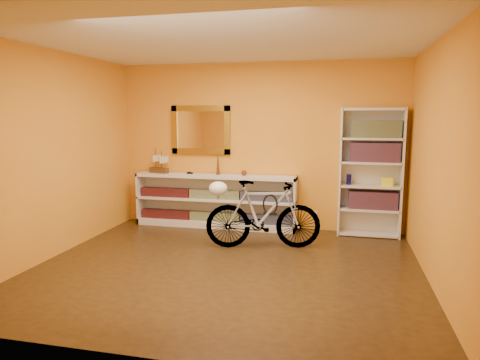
% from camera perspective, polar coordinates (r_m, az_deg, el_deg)
% --- Properties ---
extents(floor, '(4.50, 4.00, 0.01)m').
position_cam_1_polar(floor, '(5.25, -1.78, -11.49)').
color(floor, black).
rests_on(floor, ground).
extents(ceiling, '(4.50, 4.00, 0.01)m').
position_cam_1_polar(ceiling, '(5.00, -1.92, 17.89)').
color(ceiling, silver).
rests_on(ceiling, ground).
extents(back_wall, '(4.50, 0.01, 2.60)m').
position_cam_1_polar(back_wall, '(6.91, 2.47, 4.45)').
color(back_wall, orange).
rests_on(back_wall, ground).
extents(left_wall, '(0.01, 4.00, 2.60)m').
position_cam_1_polar(left_wall, '(5.95, -23.35, 3.09)').
color(left_wall, orange).
rests_on(left_wall, ground).
extents(right_wall, '(0.01, 4.00, 2.60)m').
position_cam_1_polar(right_wall, '(4.89, 24.64, 1.97)').
color(right_wall, orange).
rests_on(right_wall, ground).
extents(gilt_mirror, '(0.98, 0.06, 0.78)m').
position_cam_1_polar(gilt_mirror, '(7.09, -5.19, 6.55)').
color(gilt_mirror, olive).
rests_on(gilt_mirror, back_wall).
extents(wall_socket, '(0.09, 0.02, 0.09)m').
position_cam_1_polar(wall_socket, '(6.93, 9.74, -4.44)').
color(wall_socket, silver).
rests_on(wall_socket, back_wall).
extents(console_unit, '(2.60, 0.35, 0.85)m').
position_cam_1_polar(console_unit, '(7.00, -3.27, -2.74)').
color(console_unit, silver).
rests_on(console_unit, floor).
extents(cd_row_lower, '(2.50, 0.13, 0.14)m').
position_cam_1_polar(cd_row_lower, '(7.03, -3.30, -4.81)').
color(cd_row_lower, black).
rests_on(cd_row_lower, console_unit).
extents(cd_row_upper, '(2.50, 0.13, 0.14)m').
position_cam_1_polar(cd_row_upper, '(6.96, -3.33, -1.88)').
color(cd_row_upper, navy).
rests_on(cd_row_upper, console_unit).
extents(model_ship, '(0.36, 0.22, 0.40)m').
position_cam_1_polar(model_ship, '(7.23, -10.61, 2.50)').
color(model_ship, '#462A13').
rests_on(model_ship, console_unit).
extents(toy_car, '(0.00, 0.00, 0.00)m').
position_cam_1_polar(toy_car, '(7.06, -6.59, 0.82)').
color(toy_car, black).
rests_on(toy_car, console_unit).
extents(bronze_ornament, '(0.06, 0.06, 0.36)m').
position_cam_1_polar(bronze_ornament, '(6.89, -2.90, 2.18)').
color(bronze_ornament, brown).
rests_on(bronze_ornament, console_unit).
extents(decorative_orb, '(0.08, 0.08, 0.08)m').
position_cam_1_polar(decorative_orb, '(6.80, 0.53, 0.94)').
color(decorative_orb, brown).
rests_on(decorative_orb, console_unit).
extents(bookcase, '(0.90, 0.30, 1.90)m').
position_cam_1_polar(bookcase, '(6.67, 16.72, 0.92)').
color(bookcase, silver).
rests_on(bookcase, floor).
extents(book_row_a, '(0.70, 0.22, 0.26)m').
position_cam_1_polar(book_row_a, '(6.74, 17.00, -2.51)').
color(book_row_a, maroon).
rests_on(book_row_a, bookcase).
extents(book_row_b, '(0.70, 0.22, 0.28)m').
position_cam_1_polar(book_row_b, '(6.64, 17.27, 3.52)').
color(book_row_b, maroon).
rests_on(book_row_b, bookcase).
extents(book_row_c, '(0.70, 0.22, 0.25)m').
position_cam_1_polar(book_row_c, '(6.62, 17.39, 6.40)').
color(book_row_c, navy).
rests_on(book_row_c, bookcase).
extents(travel_mug, '(0.07, 0.07, 0.16)m').
position_cam_1_polar(travel_mug, '(6.65, 14.09, 0.09)').
color(travel_mug, '#151592').
rests_on(travel_mug, bookcase).
extents(red_tin, '(0.15, 0.15, 0.18)m').
position_cam_1_polar(red_tin, '(6.64, 15.20, 6.21)').
color(red_tin, maroon).
rests_on(red_tin, bookcase).
extents(yellow_bag, '(0.19, 0.16, 0.13)m').
position_cam_1_polar(yellow_bag, '(6.67, 18.84, -0.23)').
color(yellow_bag, yellow).
rests_on(yellow_bag, bookcase).
extents(bicycle, '(0.74, 1.63, 0.93)m').
position_cam_1_polar(bicycle, '(5.87, 3.06, -4.53)').
color(bicycle, silver).
rests_on(bicycle, floor).
extents(helmet, '(0.25, 0.24, 0.19)m').
position_cam_1_polar(helmet, '(5.81, -2.88, -1.12)').
color(helmet, white).
rests_on(helmet, bicycle).
extents(u_lock, '(0.21, 0.02, 0.21)m').
position_cam_1_polar(u_lock, '(5.85, 3.98, -3.20)').
color(u_lock, black).
rests_on(u_lock, bicycle).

